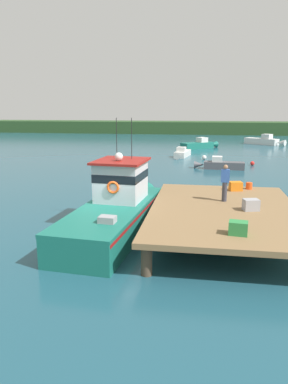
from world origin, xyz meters
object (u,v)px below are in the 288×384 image
(crate_stack_mid_dock, at_px, (238,228))
(mooring_buoy_inshore, at_px, (252,163))
(main_fishing_boat, at_px, (117,207))
(moored_boat_outer_mooring, at_px, (182,153))
(moored_boat_far_left, at_px, (264,141))
(mooring_buoy_spare_mooring, at_px, (204,157))
(crate_stack_near_edge, at_px, (251,205))
(moored_boat_off_the_point, at_px, (220,165))
(bait_bucket, at_px, (249,186))
(moored_boat_near_channel, at_px, (200,145))
(deckhand_by_the_boat, at_px, (225,182))
(crate_single_far, at_px, (236,186))

(crate_stack_mid_dock, height_order, mooring_buoy_inshore, crate_stack_mid_dock)
(main_fishing_boat, relative_size, moored_boat_outer_mooring, 2.24)
(moored_boat_far_left, distance_m, mooring_buoy_spare_mooring, 19.22)
(crate_stack_near_edge, height_order, moored_boat_far_left, crate_stack_near_edge)
(moored_boat_outer_mooring, height_order, moored_boat_off_the_point, moored_boat_outer_mooring)
(mooring_buoy_inshore, bearing_deg, moored_boat_outer_mooring, 144.18)
(moored_boat_outer_mooring, height_order, mooring_buoy_spare_mooring, moored_boat_outer_mooring)
(crate_stack_mid_dock, xyz_separation_m, bait_bucket, (1.15, 7.07, -0.05))
(main_fishing_boat, xyz_separation_m, bait_bucket, (5.97, 3.79, 0.36))
(moored_boat_near_channel, relative_size, moored_boat_off_the_point, 1.14)
(crate_stack_near_edge, distance_m, moored_boat_near_channel, 33.69)
(main_fishing_boat, height_order, deckhand_by_the_boat, main_fishing_boat)
(crate_stack_near_edge, relative_size, deckhand_by_the_boat, 0.37)
(mooring_buoy_inshore, bearing_deg, moored_boat_far_left, 78.65)
(crate_stack_near_edge, bearing_deg, mooring_buoy_spare_mooring, 94.54)
(bait_bucket, height_order, mooring_buoy_inshore, bait_bucket)
(bait_bucket, height_order, moored_boat_outer_mooring, bait_bucket)
(moored_boat_far_left, bearing_deg, moored_boat_near_channel, -143.27)
(main_fishing_boat, distance_m, moored_boat_near_channel, 33.49)
(moored_boat_off_the_point, relative_size, moored_boat_far_left, 0.78)
(moored_boat_outer_mooring, height_order, moored_boat_near_channel, moored_boat_near_channel)
(moored_boat_outer_mooring, distance_m, moored_boat_far_left, 18.90)
(mooring_buoy_inshore, bearing_deg, main_fishing_boat, -112.39)
(main_fishing_boat, height_order, mooring_buoy_spare_mooring, main_fishing_boat)
(moored_boat_off_the_point, height_order, mooring_buoy_inshore, moored_boat_off_the_point)
(crate_stack_mid_dock, bearing_deg, crate_stack_near_edge, 75.95)
(crate_single_far, relative_size, moored_boat_far_left, 0.11)
(main_fishing_boat, height_order, crate_stack_near_edge, main_fishing_boat)
(crate_stack_mid_dock, bearing_deg, main_fishing_boat, 145.68)
(crate_stack_mid_dock, height_order, bait_bucket, crate_stack_mid_dock)
(main_fishing_boat, relative_size, crate_stack_near_edge, 16.54)
(main_fishing_boat, relative_size, bait_bucket, 29.18)
(crate_stack_mid_dock, xyz_separation_m, moored_boat_far_left, (7.42, 43.43, -0.90))
(moored_boat_near_channel, xyz_separation_m, moored_boat_off_the_point, (2.02, -16.05, -0.11))
(main_fishing_boat, bearing_deg, deckhand_by_the_boat, 13.21)
(crate_stack_mid_dock, height_order, deckhand_by_the_boat, deckhand_by_the_boat)
(bait_bucket, bearing_deg, moored_boat_near_channel, 95.50)
(moored_boat_outer_mooring, bearing_deg, crate_single_far, -79.61)
(mooring_buoy_inshore, relative_size, mooring_buoy_spare_mooring, 0.85)
(bait_bucket, bearing_deg, crate_stack_mid_dock, -99.21)
(crate_single_far, distance_m, moored_boat_near_channel, 30.09)
(crate_stack_mid_dock, bearing_deg, deckhand_by_the_boat, 92.95)
(crate_stack_near_edge, bearing_deg, moored_boat_off_the_point, 91.43)
(moored_boat_off_the_point, height_order, mooring_buoy_spare_mooring, moored_boat_off_the_point)
(mooring_buoy_inshore, bearing_deg, crate_stack_near_edge, -97.32)
(mooring_buoy_spare_mooring, bearing_deg, moored_boat_far_left, 63.75)
(moored_boat_far_left, bearing_deg, crate_single_far, -100.73)
(crate_stack_mid_dock, relative_size, crate_single_far, 1.00)
(moored_boat_far_left, relative_size, mooring_buoy_inshore, 14.30)
(moored_boat_near_channel, bearing_deg, crate_stack_near_edge, -85.81)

